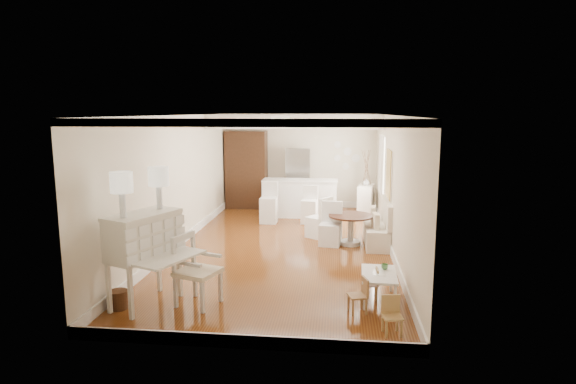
% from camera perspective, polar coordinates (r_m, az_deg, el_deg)
% --- Properties ---
extents(room, '(9.00, 9.04, 2.82)m').
position_cam_1_polar(room, '(10.33, -0.12, 4.56)').
color(room, brown).
rests_on(room, ground).
extents(secretary_bureau, '(1.46, 1.47, 1.41)m').
position_cam_1_polar(secretary_bureau, '(7.53, -16.61, -7.64)').
color(secretary_bureau, white).
rests_on(secretary_bureau, ground).
extents(gustavian_armchair, '(0.78, 0.78, 1.07)m').
position_cam_1_polar(gustavian_armchair, '(7.39, -10.64, -9.13)').
color(gustavian_armchair, beige).
rests_on(gustavian_armchair, ground).
extents(wicker_basket, '(0.31, 0.31, 0.28)m').
position_cam_1_polar(wicker_basket, '(7.68, -19.45, -11.93)').
color(wicker_basket, '#4B2C17').
rests_on(wicker_basket, ground).
extents(kids_table, '(0.56, 0.89, 0.44)m').
position_cam_1_polar(kids_table, '(7.65, 10.69, -10.98)').
color(kids_table, white).
rests_on(kids_table, ground).
extents(kids_chair_a, '(0.32, 0.32, 0.53)m').
position_cam_1_polar(kids_chair_a, '(7.15, 8.25, -12.02)').
color(kids_chair_a, '#9C7347').
rests_on(kids_chair_a, ground).
extents(kids_chair_b, '(0.25, 0.25, 0.50)m').
position_cam_1_polar(kids_chair_b, '(7.69, 9.71, -10.61)').
color(kids_chair_b, '#9F7B48').
rests_on(kids_chair_b, ground).
extents(kids_chair_c, '(0.28, 0.28, 0.51)m').
position_cam_1_polar(kids_chair_c, '(6.59, 12.26, -14.16)').
color(kids_chair_c, tan).
rests_on(kids_chair_c, ground).
extents(banquette, '(0.52, 1.60, 0.98)m').
position_cam_1_polar(banquette, '(10.71, 10.44, -3.50)').
color(banquette, silver).
rests_on(banquette, ground).
extents(dining_table, '(1.00, 1.00, 0.66)m').
position_cam_1_polar(dining_table, '(10.57, 7.44, -4.48)').
color(dining_table, '#432215').
rests_on(dining_table, ground).
extents(slip_chair_near, '(0.51, 0.53, 0.94)m').
position_cam_1_polar(slip_chair_near, '(10.47, 5.06, -3.80)').
color(slip_chair_near, white).
rests_on(slip_chair_near, ground).
extents(slip_chair_far, '(0.64, 0.64, 0.95)m').
position_cam_1_polar(slip_chair_far, '(11.09, 3.67, -2.98)').
color(slip_chair_far, white).
rests_on(slip_chair_far, ground).
extents(breakfast_counter, '(2.05, 0.65, 1.03)m').
position_cam_1_polar(breakfast_counter, '(13.26, 1.44, -0.72)').
color(breakfast_counter, white).
rests_on(breakfast_counter, ground).
extents(bar_stool_left, '(0.44, 0.44, 1.06)m').
position_cam_1_polar(bar_stool_left, '(12.50, -2.30, -1.28)').
color(bar_stool_left, white).
rests_on(bar_stool_left, ground).
extents(bar_stool_right, '(0.43, 0.43, 0.97)m').
position_cam_1_polar(bar_stool_right, '(12.47, 2.55, -1.53)').
color(bar_stool_right, white).
rests_on(bar_stool_right, ground).
extents(pantry_cabinet, '(1.20, 0.60, 2.30)m').
position_cam_1_polar(pantry_cabinet, '(14.46, -4.94, 2.65)').
color(pantry_cabinet, '#381E11').
rests_on(pantry_cabinet, ground).
extents(fridge, '(0.75, 0.65, 1.80)m').
position_cam_1_polar(fridge, '(14.22, 2.59, 1.54)').
color(fridge, silver).
rests_on(fridge, ground).
extents(sideboard, '(0.52, 0.92, 0.83)m').
position_cam_1_polar(sideboard, '(13.74, 9.19, -0.90)').
color(sideboard, white).
rests_on(sideboard, ground).
extents(pencil_cup, '(0.11, 0.11, 0.08)m').
position_cam_1_polar(pencil_cup, '(7.76, 11.38, -8.67)').
color(pencil_cup, '#61A763').
rests_on(pencil_cup, kids_table).
extents(branch_vase, '(0.22, 0.22, 0.19)m').
position_cam_1_polar(branch_vase, '(13.64, 9.25, 1.18)').
color(branch_vase, silver).
rests_on(branch_vase, sideboard).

